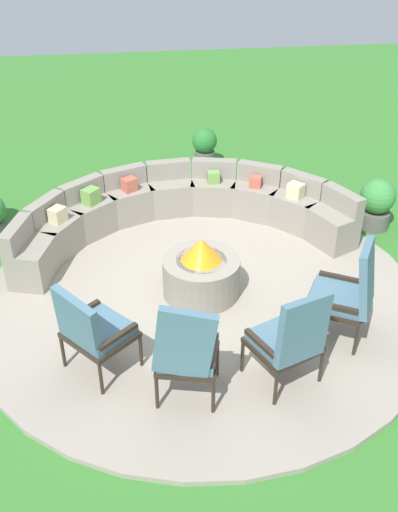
# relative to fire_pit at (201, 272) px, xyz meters

# --- Properties ---
(ground_plane) EXTENTS (24.00, 24.00, 0.00)m
(ground_plane) POSITION_rel_fire_pit_xyz_m (0.00, 0.00, -0.35)
(ground_plane) COLOR #387A2D
(patio_circle) EXTENTS (5.24, 5.24, 0.06)m
(patio_circle) POSITION_rel_fire_pit_xyz_m (0.00, 0.00, -0.32)
(patio_circle) COLOR #9E9384
(patio_circle) RESTS_ON ground_plane
(fire_pit) EXTENTS (0.91, 0.91, 0.75)m
(fire_pit) POSITION_rel_fire_pit_xyz_m (0.00, 0.00, 0.00)
(fire_pit) COLOR gray
(fire_pit) RESTS_ON patio_circle
(curved_stone_bench) EXTENTS (4.51, 2.11, 0.75)m
(curved_stone_bench) POSITION_rel_fire_pit_xyz_m (-0.12, 1.50, 0.02)
(curved_stone_bench) COLOR gray
(curved_stone_bench) RESTS_ON patio_circle
(lounge_chair_front_left) EXTENTS (0.82, 0.84, 1.03)m
(lounge_chair_front_left) POSITION_rel_fire_pit_xyz_m (-1.22, -1.15, 0.25)
(lounge_chair_front_left) COLOR #2D2319
(lounge_chair_front_left) RESTS_ON patio_circle
(lounge_chair_front_right) EXTENTS (0.68, 0.66, 1.17)m
(lounge_chair_front_right) POSITION_rel_fire_pit_xyz_m (-0.37, -1.65, 0.29)
(lounge_chair_front_right) COLOR #2D2319
(lounge_chair_front_right) RESTS_ON patio_circle
(lounge_chair_back_left) EXTENTS (0.78, 0.77, 1.11)m
(lounge_chair_back_left) POSITION_rel_fire_pit_xyz_m (0.62, -1.57, 0.27)
(lounge_chair_back_left) COLOR #2D2319
(lounge_chair_back_left) RESTS_ON patio_circle
(lounge_chair_back_right) EXTENTS (0.84, 0.85, 1.16)m
(lounge_chair_back_right) POSITION_rel_fire_pit_xyz_m (1.40, -0.95, 0.28)
(lounge_chair_back_right) COLOR #2D2319
(lounge_chair_back_right) RESTS_ON patio_circle
(potted_plant_2) EXTENTS (0.50, 0.50, 0.74)m
(potted_plant_2) POSITION_rel_fire_pit_xyz_m (2.68, 1.33, 0.04)
(potted_plant_2) COLOR #605B56
(potted_plant_2) RESTS_ON ground_plane
(potted_plant_3) EXTENTS (0.43, 0.43, 0.66)m
(potted_plant_3) POSITION_rel_fire_pit_xyz_m (0.59, 3.81, 0.01)
(potted_plant_3) COLOR #605B56
(potted_plant_3) RESTS_ON ground_plane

